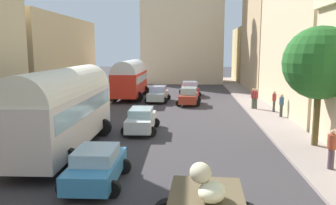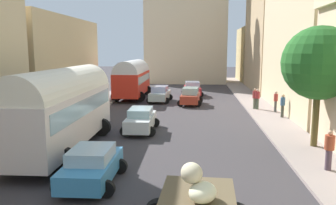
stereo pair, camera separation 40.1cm
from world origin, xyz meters
name	(u,v)px [view 1 (the left image)]	position (x,y,z in m)	size (l,w,h in m)	color
ground_plane	(171,115)	(0.00, 27.00, 0.00)	(154.00, 154.00, 0.00)	#3A3539
sidewalk_left	(79,113)	(-7.25, 27.00, 0.07)	(2.50, 70.00, 0.14)	gray
sidewalk_right	(267,116)	(7.25, 27.00, 0.07)	(2.50, 70.00, 0.14)	gray
building_left_2	(41,64)	(-11.24, 29.35, 3.85)	(5.48, 13.69, 7.70)	tan
building_right_2	(314,28)	(11.08, 29.40, 6.71)	(5.68, 14.97, 13.36)	beige
building_right_3	(273,34)	(11.39, 44.06, 6.93)	(6.37, 13.42, 13.79)	tan
building_right_4	(253,55)	(11.22, 56.60, 4.21)	(5.44, 10.07, 8.42)	tan
distant_church	(182,33)	(0.00, 53.68, 7.52)	(12.11, 6.61, 22.02)	beige
parked_bus_0	(64,106)	(-4.63, 17.46, 2.27)	(3.43, 9.57, 4.10)	silver
parked_bus_1	(130,78)	(-4.85, 36.06, 2.15)	(3.47, 8.60, 3.94)	red
car_0	(189,96)	(1.30, 32.15, 0.79)	(2.30, 3.73, 1.59)	#A93421
car_1	(190,89)	(1.34, 38.36, 0.78)	(2.48, 4.05, 1.56)	#BA2830
car_2	(96,166)	(-1.90, 13.38, 0.71)	(2.29, 3.65, 1.39)	#3A88BF
car_3	(141,120)	(-1.49, 21.63, 0.74)	(2.16, 3.95, 1.46)	silver
car_4	(158,94)	(-1.69, 33.70, 0.77)	(2.31, 3.95, 1.55)	silver
pedestrian_0	(274,100)	(8.06, 28.30, 1.05)	(0.44, 0.44, 1.80)	#454844
pedestrian_1	(281,104)	(8.10, 26.26, 1.06)	(0.38, 0.38, 1.83)	#414439
pedestrian_2	(332,148)	(7.30, 15.34, 1.01)	(0.50, 0.50, 1.79)	#4F3D4A
pedestrian_3	(256,98)	(6.87, 29.56, 1.04)	(0.44, 0.44, 1.83)	#434D3D
pedestrian_4	(253,98)	(6.69, 29.79, 1.04)	(0.47, 0.47, 1.83)	#6A7056
roadside_tree_2	(320,63)	(7.90, 18.87, 4.32)	(3.64, 3.64, 6.16)	brown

